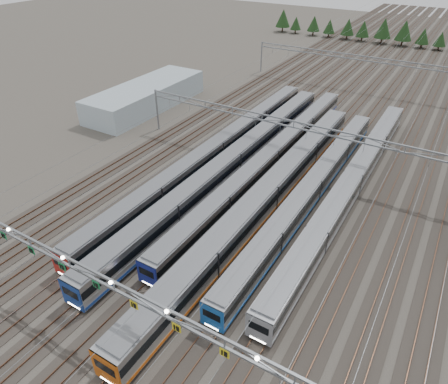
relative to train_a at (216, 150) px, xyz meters
The scene contains 13 objects.
ground 36.54m from the train_a, 72.04° to the right, with size 400.00×400.00×0.00m, color #47423A.
track_bed 66.26m from the train_a, 80.22° to the left, with size 54.00×260.00×5.42m.
train_a is the anchor object (origin of this frame).
train_b 5.05m from the train_a, 27.07° to the right, with size 2.98×65.17×3.89m.
train_c 9.28m from the train_a, 14.16° to the left, with size 2.72×61.72×3.54m.
train_d 15.86m from the train_a, 31.65° to the right, with size 3.16×61.56×4.12m.
train_e 18.25m from the train_a, ahead, with size 2.70×53.49×3.51m.
train_f 22.54m from the train_a, ahead, with size 2.81×60.22×3.66m.
gantry_near 36.92m from the train_a, 72.17° to the right, with size 56.36×0.61×8.08m.
gantry_mid 13.16m from the train_a, 25.20° to the left, with size 56.36×0.36×8.00m.
gantry_far 51.72m from the train_a, 77.39° to the left, with size 56.36×0.36×8.00m.
west_shed 29.57m from the train_a, 153.27° to the left, with size 10.00×30.00×4.99m, color #A7BCC7.
treeline 101.46m from the train_a, 87.71° to the left, with size 81.20×5.60×7.02m.
Camera 1 is at (20.74, -15.97, 33.01)m, focal length 32.00 mm.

